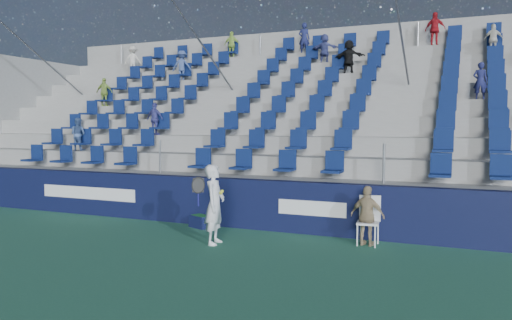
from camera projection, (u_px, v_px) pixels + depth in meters
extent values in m
plane|color=#307153|center=(187.00, 261.00, 9.24)|extent=(70.00, 70.00, 0.00)
cube|color=#0E1335|center=(254.00, 204.00, 12.09)|extent=(24.00, 0.30, 1.20)
cube|color=white|center=(88.00, 193.00, 13.91)|extent=(3.20, 0.02, 0.34)
cube|color=white|center=(312.00, 208.00, 11.35)|extent=(1.60, 0.02, 0.34)
cube|color=#969691|center=(263.00, 201.00, 12.62)|extent=(24.00, 0.85, 1.20)
cube|color=#969691|center=(275.00, 187.00, 13.38)|extent=(24.00, 0.85, 1.70)
cube|color=#969691|center=(286.00, 175.00, 14.14)|extent=(24.00, 0.85, 2.20)
cube|color=#969691|center=(296.00, 164.00, 14.90)|extent=(24.00, 0.85, 2.70)
cube|color=#969691|center=(304.00, 154.00, 15.66)|extent=(24.00, 0.85, 3.20)
cube|color=#969691|center=(312.00, 145.00, 16.42)|extent=(24.00, 0.85, 3.70)
cube|color=#969691|center=(320.00, 137.00, 17.19)|extent=(24.00, 0.85, 4.20)
cube|color=#969691|center=(326.00, 130.00, 17.95)|extent=(24.00, 0.85, 4.70)
cube|color=#969691|center=(332.00, 123.00, 18.71)|extent=(24.00, 0.85, 5.20)
cube|color=#969691|center=(337.00, 110.00, 19.29)|extent=(24.00, 0.50, 6.20)
cube|color=#969691|center=(26.00, 123.00, 20.26)|extent=(0.30, 7.65, 5.20)
cube|color=#0C1C4D|center=(263.00, 163.00, 12.55)|extent=(16.05, 0.50, 0.70)
cube|color=#0C1C4D|center=(275.00, 142.00, 13.29)|extent=(16.05, 0.50, 0.70)
cube|color=#0C1C4D|center=(286.00, 124.00, 14.04)|extent=(16.05, 0.50, 0.70)
cube|color=#0C1C4D|center=(296.00, 107.00, 14.78)|extent=(16.05, 0.50, 0.70)
cube|color=#0C1C4D|center=(305.00, 92.00, 15.53)|extent=(16.05, 0.50, 0.70)
cube|color=#0C1C4D|center=(313.00, 78.00, 16.27)|extent=(16.05, 0.50, 0.70)
cube|color=#0C1C4D|center=(320.00, 65.00, 17.01)|extent=(16.05, 0.50, 0.70)
cube|color=#0C1C4D|center=(327.00, 54.00, 17.76)|extent=(16.05, 0.50, 0.70)
cube|color=#0C1C4D|center=(333.00, 43.00, 18.50)|extent=(16.05, 0.50, 0.70)
cylinder|color=gray|center=(219.00, 70.00, 16.65)|extent=(0.06, 7.68, 4.55)
cylinder|color=gray|center=(405.00, 61.00, 14.29)|extent=(0.06, 7.68, 4.55)
cylinder|color=gray|center=(63.00, 78.00, 19.33)|extent=(0.06, 7.68, 4.55)
imported|color=#191D4B|center=(480.00, 81.00, 13.51)|extent=(0.38, 0.26, 1.01)
imported|color=#191F4C|center=(304.00, 39.00, 18.88)|extent=(0.46, 0.34, 1.17)
imported|color=#3B4F82|center=(182.00, 66.00, 19.11)|extent=(0.85, 0.64, 1.16)
imported|color=#434594|center=(155.00, 119.00, 15.71)|extent=(0.61, 0.29, 1.02)
imported|color=#3C4484|center=(325.00, 49.00, 17.73)|extent=(0.97, 0.32, 1.05)
imported|color=#AF1720|center=(435.00, 29.00, 17.03)|extent=(0.73, 0.42, 1.17)
imported|color=#A1CC51|center=(232.00, 45.00, 20.08)|extent=(0.67, 0.39, 1.08)
imported|color=beige|center=(133.00, 60.00, 21.01)|extent=(0.82, 0.63, 1.12)
imported|color=silver|center=(493.00, 40.00, 15.59)|extent=(0.60, 0.33, 0.97)
imported|color=#91B649|center=(104.00, 92.00, 18.54)|extent=(0.67, 0.41, 1.07)
imported|color=#3F598B|center=(78.00, 134.00, 15.89)|extent=(0.53, 0.43, 1.04)
imported|color=black|center=(349.00, 57.00, 16.56)|extent=(1.08, 0.48, 1.13)
imported|color=white|center=(215.00, 204.00, 10.50)|extent=(0.49, 0.67, 1.69)
cylinder|color=navy|center=(198.00, 199.00, 10.36)|extent=(0.03, 0.03, 0.28)
torus|color=black|center=(198.00, 185.00, 10.34)|extent=(0.30, 0.17, 0.28)
plane|color=#262626|center=(198.00, 185.00, 10.34)|extent=(0.30, 0.16, 0.29)
sphere|color=yellow|center=(221.00, 193.00, 10.20)|extent=(0.07, 0.07, 0.07)
sphere|color=yellow|center=(222.00, 191.00, 10.26)|extent=(0.07, 0.07, 0.07)
cube|color=white|center=(368.00, 223.00, 10.42)|extent=(0.50, 0.50, 0.04)
cube|color=white|center=(370.00, 208.00, 10.60)|extent=(0.45, 0.10, 0.56)
cylinder|color=white|center=(357.00, 235.00, 10.35)|extent=(0.03, 0.03, 0.45)
cylinder|color=white|center=(375.00, 237.00, 10.20)|extent=(0.03, 0.03, 0.45)
cylinder|color=white|center=(361.00, 232.00, 10.68)|extent=(0.03, 0.03, 0.45)
cylinder|color=white|center=(378.00, 233.00, 10.53)|extent=(0.03, 0.03, 0.45)
imported|color=tan|center=(368.00, 216.00, 10.37)|extent=(0.78, 0.44, 1.25)
cube|color=#10153B|center=(201.00, 221.00, 12.25)|extent=(0.63, 0.53, 0.29)
cube|color=#1E662D|center=(201.00, 219.00, 12.25)|extent=(0.50, 0.40, 0.18)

